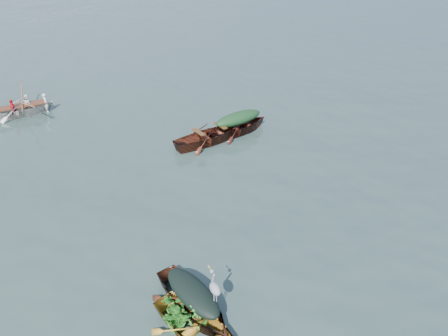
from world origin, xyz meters
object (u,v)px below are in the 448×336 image
Objects in this scene: dark_covered_boat at (194,310)px; heron at (215,294)px; open_wooden_boat at (210,143)px; green_tarp_boat at (238,133)px; rowed_boat at (23,115)px.

heron is (0.33, -0.54, 0.90)m from dark_covered_boat.
open_wooden_boat is 4.78× the size of heron.
dark_covered_boat is 3.75× the size of heron.
green_tarp_boat is at bearing 38.25° from heron.
dark_covered_boat is 0.79× the size of open_wooden_boat.
heron is (-5.03, -8.63, 0.90)m from green_tarp_boat.
dark_covered_boat is at bearing 135.57° from green_tarp_boat.
heron reaches higher than rowed_boat.
dark_covered_boat is 1.10m from heron.
open_wooden_boat reaches higher than rowed_boat.
green_tarp_boat is 10.02m from heron.
open_wooden_boat is at bearing -137.66° from rowed_boat.
heron is at bearing 147.74° from open_wooden_boat.
dark_covered_boat is at bearing -173.16° from rowed_boat.
open_wooden_boat reaches higher than green_tarp_boat.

